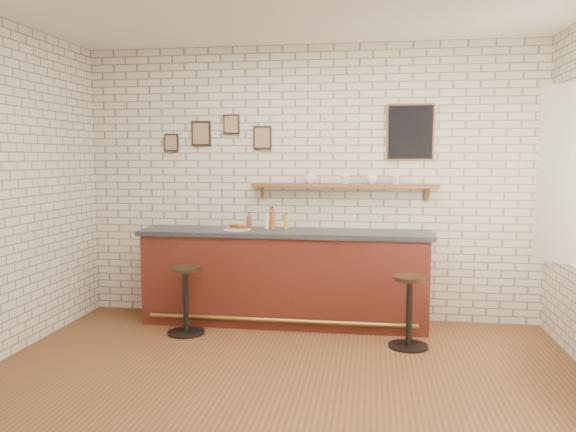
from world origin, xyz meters
name	(u,v)px	position (x,y,z in m)	size (l,w,h in m)	color
ground	(278,387)	(0.00, 0.00, 0.00)	(5.00, 5.00, 0.00)	brown
bar_counter	(284,277)	(-0.21, 1.70, 0.51)	(3.10, 0.65, 1.01)	#521D15
sandwich_plate	(237,229)	(-0.72, 1.66, 1.02)	(0.28, 0.28, 0.01)	white
ciabatta_sandwich	(238,226)	(-0.71, 1.66, 1.06)	(0.21, 0.14, 0.07)	tan
potato_chips	(235,229)	(-0.74, 1.66, 1.02)	(0.26, 0.18, 0.00)	gold
bitters_bottle_brown	(249,222)	(-0.62, 1.83, 1.08)	(0.05, 0.05, 0.18)	brown
bitters_bottle_white	(267,221)	(-0.43, 1.83, 1.09)	(0.05, 0.05, 0.20)	white
bitters_bottle_amber	(273,220)	(-0.36, 1.83, 1.11)	(0.06, 0.06, 0.24)	#9C4519
condiment_bottle_yellow	(286,223)	(-0.21, 1.83, 1.08)	(0.05, 0.05, 0.17)	gold
bar_stool_left	(186,298)	(-1.14, 1.19, 0.37)	(0.38, 0.38, 0.69)	black
bar_stool_right	(409,309)	(1.07, 1.10, 0.36)	(0.38, 0.38, 0.68)	black
wall_shelf	(343,186)	(0.40, 1.90, 1.48)	(2.00, 0.18, 0.18)	brown
shelf_cup_a	(310,179)	(0.04, 1.90, 1.55)	(0.13, 0.13, 0.10)	white
shelf_cup_b	(345,180)	(0.42, 1.90, 1.55)	(0.10, 0.10, 0.09)	white
shelf_cup_c	(372,180)	(0.71, 1.90, 1.55)	(0.13, 0.13, 0.10)	white
shelf_cup_d	(396,180)	(0.96, 1.90, 1.55)	(0.10, 0.10, 0.09)	white
back_wall_decor	(328,133)	(0.23, 1.98, 2.05)	(2.96, 0.02, 0.56)	black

